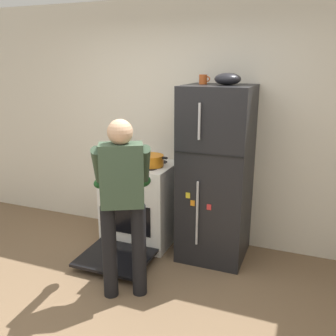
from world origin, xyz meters
name	(u,v)px	position (x,y,z in m)	size (l,w,h in m)	color
ground	(106,336)	(0.00, 0.00, 0.00)	(8.00, 8.00, 0.00)	brown
kitchen_wall_back	(189,124)	(0.00, 1.95, 1.35)	(6.00, 0.10, 2.70)	silver
refrigerator	(216,174)	(0.43, 1.57, 0.91)	(0.68, 0.72, 1.82)	black
stove_range	(140,204)	(-0.44, 1.55, 0.46)	(0.76, 1.24, 0.94)	white
person_cook	(122,194)	(-0.13, 0.58, 0.95)	(0.65, 0.70, 1.60)	black
red_pot	(151,160)	(-0.28, 1.52, 1.00)	(0.38, 0.28, 0.12)	orange
coffee_mug	(203,79)	(0.26, 1.62, 1.87)	(0.11, 0.08, 0.10)	#B24C1E
pepper_mill	(124,149)	(-0.74, 1.77, 1.04)	(0.05, 0.05, 0.19)	brown
mixing_bowl	(228,79)	(0.51, 1.57, 1.88)	(0.26, 0.26, 0.11)	black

